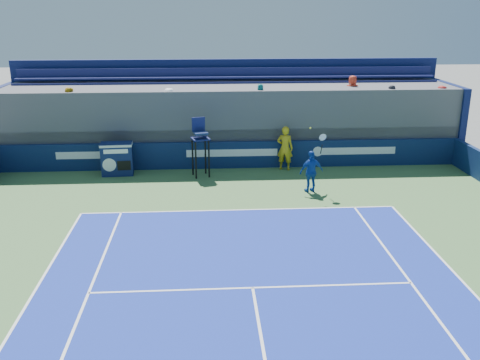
{
  "coord_description": "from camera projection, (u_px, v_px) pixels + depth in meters",
  "views": [
    {
      "loc": [
        -1.08,
        -5.62,
        6.82
      ],
      "look_at": [
        0.0,
        11.5,
        1.25
      ],
      "focal_mm": 40.0,
      "sensor_mm": 36.0,
      "label": 1
    }
  ],
  "objects": [
    {
      "name": "tennis_player",
      "position": [
        311.0,
        171.0,
        20.39
      ],
      "size": [
        1.03,
        0.64,
        2.57
      ],
      "color": "#133E9D",
      "rests_on": "apron"
    },
    {
      "name": "stadium_seating",
      "position": [
        230.0,
        118.0,
        25.1
      ],
      "size": [
        21.0,
        4.05,
        4.4
      ],
      "color": "#494A4E",
      "rests_on": "ground"
    },
    {
      "name": "back_hoarding",
      "position": [
        232.0,
        155.0,
        23.55
      ],
      "size": [
        20.4,
        0.21,
        1.2
      ],
      "color": "#0B1B42",
      "rests_on": "ground"
    },
    {
      "name": "umpire_chair",
      "position": [
        200.0,
        141.0,
        22.14
      ],
      "size": [
        0.86,
        0.86,
        2.48
      ],
      "color": "black",
      "rests_on": "ground"
    },
    {
      "name": "match_clock",
      "position": [
        117.0,
        158.0,
        22.55
      ],
      "size": [
        1.37,
        0.81,
        1.4
      ],
      "color": "#0E1A48",
      "rests_on": "ground"
    },
    {
      "name": "ball_person",
      "position": [
        285.0,
        148.0,
        23.19
      ],
      "size": [
        0.82,
        0.67,
        1.94
      ],
      "primitive_type": "imported",
      "rotation": [
        0.0,
        0.0,
        2.81
      ],
      "color": "gold",
      "rests_on": "apron"
    }
  ]
}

